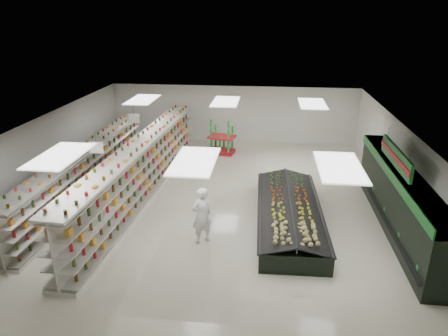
# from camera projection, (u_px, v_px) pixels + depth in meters

# --- Properties ---
(floor) EXTENTS (16.00, 16.00, 0.00)m
(floor) POSITION_uv_depth(u_px,v_px,m) (215.00, 200.00, 16.11)
(floor) COLOR beige
(floor) RESTS_ON ground
(ceiling) EXTENTS (14.00, 16.00, 0.02)m
(ceiling) POSITION_uv_depth(u_px,v_px,m) (214.00, 123.00, 14.93)
(ceiling) COLOR white
(ceiling) RESTS_ON wall_back
(wall_back) EXTENTS (14.00, 0.02, 3.20)m
(wall_back) POSITION_uv_depth(u_px,v_px,m) (233.00, 114.00, 22.92)
(wall_back) COLOR white
(wall_back) RESTS_ON floor
(wall_front) EXTENTS (14.00, 0.02, 3.20)m
(wall_front) POSITION_uv_depth(u_px,v_px,m) (161.00, 301.00, 8.12)
(wall_front) COLOR white
(wall_front) RESTS_ON floor
(wall_left) EXTENTS (0.02, 16.00, 3.20)m
(wall_left) POSITION_uv_depth(u_px,v_px,m) (44.00, 156.00, 16.26)
(wall_left) COLOR white
(wall_left) RESTS_ON floor
(wall_right) EXTENTS (0.02, 16.00, 3.20)m
(wall_right) POSITION_uv_depth(u_px,v_px,m) (401.00, 170.00, 14.78)
(wall_right) COLOR white
(wall_right) RESTS_ON floor
(produce_wall_case) EXTENTS (0.93, 8.00, 2.20)m
(produce_wall_case) POSITION_uv_depth(u_px,v_px,m) (398.00, 196.00, 13.58)
(produce_wall_case) COLOR black
(produce_wall_case) RESTS_ON floor
(aisle_sign_near) EXTENTS (0.52, 0.06, 0.75)m
(aisle_sign_near) POSITION_uv_depth(u_px,v_px,m) (96.00, 148.00, 13.65)
(aisle_sign_near) COLOR white
(aisle_sign_near) RESTS_ON ceiling
(aisle_sign_far) EXTENTS (0.52, 0.06, 0.75)m
(aisle_sign_far) POSITION_uv_depth(u_px,v_px,m) (134.00, 118.00, 17.35)
(aisle_sign_far) COLOR white
(aisle_sign_far) RESTS_ON ceiling
(hortifruti_banner) EXTENTS (0.12, 3.20, 0.95)m
(hortifruti_banner) POSITION_uv_depth(u_px,v_px,m) (396.00, 157.00, 13.09)
(hortifruti_banner) COLOR #1C6A28
(hortifruti_banner) RESTS_ON ceiling
(gondola_left) EXTENTS (0.99, 11.24, 1.95)m
(gondola_left) POSITION_uv_depth(u_px,v_px,m) (87.00, 173.00, 16.45)
(gondola_left) COLOR silver
(gondola_left) RESTS_ON floor
(gondola_center) EXTENTS (1.64, 13.12, 2.27)m
(gondola_center) POSITION_uv_depth(u_px,v_px,m) (143.00, 171.00, 16.27)
(gondola_center) COLOR silver
(gondola_center) RESTS_ON floor
(produce_island) EXTENTS (2.41, 6.27, 0.93)m
(produce_island) POSITION_uv_depth(u_px,v_px,m) (289.00, 212.00, 14.21)
(produce_island) COLOR black
(produce_island) RESTS_ON floor
(soda_endcap) EXTENTS (1.51, 1.19, 1.71)m
(soda_endcap) POSITION_uv_depth(u_px,v_px,m) (222.00, 138.00, 21.11)
(soda_endcap) COLOR #AE1320
(soda_endcap) RESTS_ON floor
(shopper_main) EXTENTS (0.85, 0.80, 1.95)m
(shopper_main) POSITION_uv_depth(u_px,v_px,m) (202.00, 215.00, 12.85)
(shopper_main) COLOR silver
(shopper_main) RESTS_ON floor
(shopper_background) EXTENTS (0.71, 0.99, 1.84)m
(shopper_background) POSITION_uv_depth(u_px,v_px,m) (165.00, 143.00, 20.10)
(shopper_background) COLOR #9C7B60
(shopper_background) RESTS_ON floor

